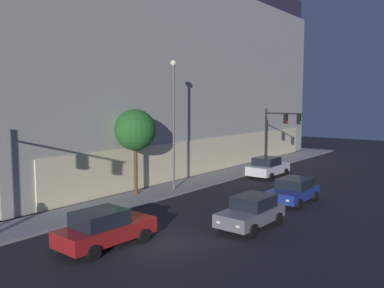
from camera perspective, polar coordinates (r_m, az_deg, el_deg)
name	(u,v)px	position (r m, az deg, el deg)	size (l,w,h in m)	color
ground_plane	(160,244)	(18.90, -4.49, -13.89)	(120.00, 120.00, 0.00)	black
modern_building	(107,75)	(46.66, -11.89, 9.50)	(40.36, 29.69, 19.02)	#4C4C51
traffic_light_far_corner	(280,126)	(39.36, 12.25, 2.44)	(0.52, 3.94, 5.67)	black
street_lamp_sidewalk	(174,111)	(28.63, -2.60, 4.69)	(0.44, 0.44, 9.17)	#5C5C5C
sidewalk_tree	(135,130)	(27.52, -8.01, 1.93)	(2.79, 2.79, 5.80)	brown
car_red	(105,228)	(18.74, -12.21, -11.48)	(4.57, 2.29, 1.68)	maroon
car_grey	(251,211)	(21.22, 8.36, -9.37)	(4.18, 2.15, 1.63)	slate
car_blue	(293,190)	(26.85, 14.08, -6.33)	(4.21, 2.26, 1.53)	navy
car_white	(268,167)	(35.34, 10.62, -3.21)	(4.53, 2.21, 1.75)	silver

